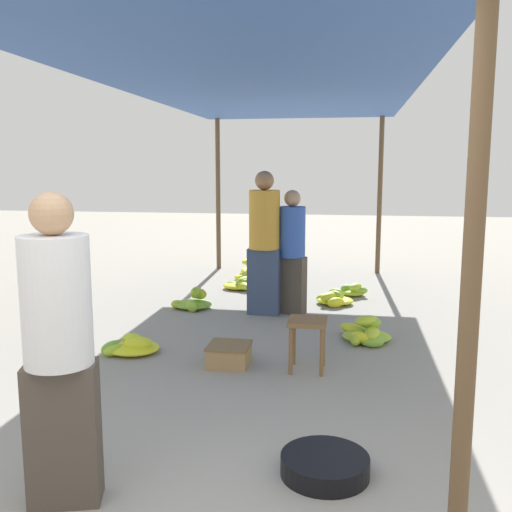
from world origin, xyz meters
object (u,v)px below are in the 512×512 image
(vendor_foreground, at_px, (59,347))
(shopper_walking_far, at_px, (292,250))
(banana_pile_left_2, at_px, (248,273))
(banana_pile_right_1, at_px, (334,299))
(basin_black, at_px, (325,465))
(banana_pile_right_0, at_px, (365,333))
(crate_near, at_px, (229,355))
(banana_pile_left_1, at_px, (130,347))
(banana_pile_left_0, at_px, (192,302))
(shopper_walking_mid, at_px, (264,241))
(banana_pile_right_2, at_px, (353,291))
(stool, at_px, (308,330))
(banana_pile_left_3, at_px, (241,284))

(vendor_foreground, xyz_separation_m, shopper_walking_far, (0.79, 4.27, -0.08))
(vendor_foreground, xyz_separation_m, banana_pile_left_2, (-0.13, 6.25, -0.77))
(banana_pile_right_1, distance_m, shopper_walking_far, 1.04)
(vendor_foreground, distance_m, basin_black, 1.68)
(banana_pile_right_0, xyz_separation_m, crate_near, (-1.26, -0.93, 0.01))
(basin_black, xyz_separation_m, banana_pile_right_0, (0.30, 2.71, 0.03))
(banana_pile_right_0, distance_m, crate_near, 1.57)
(crate_near, distance_m, shopper_walking_far, 2.15)
(banana_pile_left_1, bearing_deg, banana_pile_left_0, 86.70)
(banana_pile_left_0, relative_size, banana_pile_right_1, 0.84)
(banana_pile_right_0, bearing_deg, shopper_walking_mid, 141.64)
(shopper_walking_far, bearing_deg, banana_pile_left_1, -127.33)
(banana_pile_left_1, relative_size, banana_pile_left_2, 0.98)
(banana_pile_left_0, bearing_deg, shopper_walking_mid, -6.82)
(banana_pile_left_0, bearing_deg, banana_pile_left_1, -93.30)
(banana_pile_left_2, xyz_separation_m, shopper_walking_mid, (0.59, -2.08, 0.81))
(vendor_foreground, bearing_deg, banana_pile_right_2, 73.81)
(shopper_walking_far, bearing_deg, banana_pile_left_2, 114.89)
(banana_pile_right_2, xyz_separation_m, crate_near, (-1.14, -3.08, 0.02))
(stool, bearing_deg, banana_pile_right_0, 60.42)
(banana_pile_left_0, distance_m, crate_near, 2.21)
(vendor_foreground, distance_m, stool, 2.58)
(shopper_walking_mid, bearing_deg, banana_pile_left_2, 105.84)
(basin_black, distance_m, crate_near, 2.02)
(banana_pile_right_0, relative_size, banana_pile_right_1, 0.97)
(shopper_walking_mid, xyz_separation_m, shopper_walking_far, (0.33, 0.10, -0.12))
(vendor_foreground, distance_m, crate_near, 2.44)
(banana_pile_left_2, distance_m, shopper_walking_far, 2.29)
(banana_pile_left_1, xyz_separation_m, banana_pile_right_0, (2.29, 0.77, 0.02))
(shopper_walking_far, bearing_deg, shopper_walking_mid, -163.62)
(banana_pile_left_1, height_order, crate_near, banana_pile_left_1)
(banana_pile_left_2, xyz_separation_m, banana_pile_right_0, (1.81, -3.05, -0.02))
(vendor_foreground, xyz_separation_m, banana_pile_right_2, (1.56, 5.36, -0.80))
(banana_pile_right_0, xyz_separation_m, banana_pile_right_1, (-0.38, 1.61, -0.02))
(vendor_foreground, bearing_deg, stool, 63.21)
(banana_pile_right_1, bearing_deg, vendor_foreground, -105.08)
(stool, bearing_deg, basin_black, -82.20)
(banana_pile_left_0, height_order, banana_pile_left_2, banana_pile_left_2)
(banana_pile_left_3, distance_m, shopper_walking_mid, 1.71)
(banana_pile_right_1, relative_size, crate_near, 1.70)
(vendor_foreground, xyz_separation_m, stool, (1.14, 2.26, -0.50))
(banana_pile_left_0, distance_m, banana_pile_left_2, 2.00)
(basin_black, height_order, banana_pile_left_0, banana_pile_left_0)
(banana_pile_left_0, relative_size, banana_pile_left_3, 1.08)
(banana_pile_right_1, bearing_deg, shopper_walking_far, -132.82)
(banana_pile_left_0, xyz_separation_m, banana_pile_left_3, (0.40, 1.26, -0.01))
(banana_pile_right_1, bearing_deg, shopper_walking_mid, -142.37)
(banana_pile_left_3, height_order, banana_pile_right_0, banana_pile_right_0)
(banana_pile_left_1, distance_m, banana_pile_right_1, 3.05)
(banana_pile_right_2, height_order, shopper_walking_far, shopper_walking_far)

